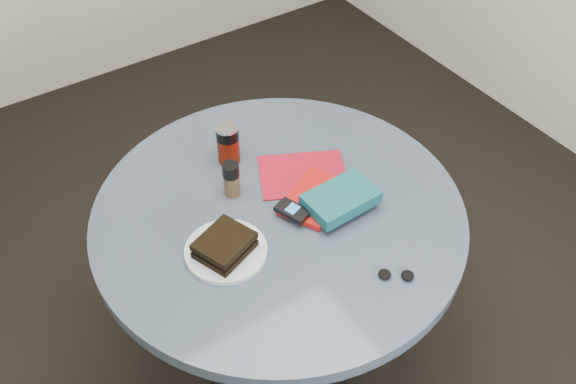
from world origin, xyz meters
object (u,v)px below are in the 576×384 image
sandwich (225,245)px  soda_can (228,144)px  novel (341,199)px  plate (226,251)px  red_book (314,198)px  pepper_grinder (231,179)px  mp3_player (293,211)px  magazine (303,174)px  table (279,249)px  headphones (396,275)px

sandwich → soda_can: size_ratio=1.32×
sandwich → novel: sandwich is taller
plate → red_book: (0.29, 0.03, 0.01)m
plate → pepper_grinder: size_ratio=1.98×
mp3_player → novel: bearing=-19.2°
sandwich → magazine: size_ratio=0.66×
table → mp3_player: 0.20m
plate → red_book: size_ratio=1.07×
pepper_grinder → novel: bearing=-45.2°
table → headphones: bearing=-72.0°
pepper_grinder → red_book: size_ratio=0.54×
magazine → headphones: bearing=-65.9°
table → novel: bearing=-32.7°
plate → mp3_player: (0.20, 0.01, 0.02)m
novel → plate: bearing=171.7°
magazine → novel: (0.01, -0.16, 0.04)m
pepper_grinder → magazine: (0.20, -0.05, -0.05)m
soda_can → red_book: soda_can is taller
magazine → red_book: size_ratio=1.25×
sandwich → pepper_grinder: (0.12, 0.18, 0.02)m
headphones → table: bearing=108.0°
table → soda_can: 0.33m
soda_can → mp3_player: 0.29m
sandwich → headphones: size_ratio=1.82×
pepper_grinder → mp3_player: pepper_grinder is taller
pepper_grinder → headphones: 0.51m
table → headphones: headphones is taller
red_book → novel: bearing=-85.2°
plate → novel: (0.33, -0.04, 0.03)m
sandwich → plate: bearing=44.3°
sandwich → red_book: sandwich is taller
sandwich → pepper_grinder: size_ratio=1.54×
plate → red_book: 0.29m
red_book → plate: bearing=157.9°
sandwich → soda_can: bearing=58.5°
magazine → table: bearing=-123.2°
sandwich → soda_can: 0.36m
magazine → headphones: 0.42m
table → sandwich: size_ratio=6.20×
plate → mp3_player: size_ratio=2.07×
sandwich → soda_can: (0.19, 0.30, 0.03)m
soda_can → red_book: size_ratio=0.63×
plate → mp3_player: mp3_player is taller
red_book → mp3_player: 0.09m
red_book → mp3_player: size_ratio=1.94×
soda_can → mp3_player: soda_can is taller
table → soda_can: size_ratio=8.20×
red_book → novel: novel is taller
soda_can → headphones: bearing=-78.3°
red_book → novel: (0.04, -0.06, 0.03)m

